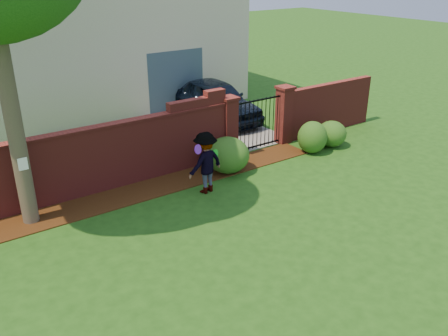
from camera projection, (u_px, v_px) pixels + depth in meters
ground at (246, 238)px, 10.32m from camera, size 80.00×80.00×0.01m
mulch_bed at (138, 192)px, 12.31m from camera, size 11.10×1.08×0.03m
brick_wall at (85, 161)px, 11.89m from camera, size 8.70×0.31×2.16m
brick_wall_return at (327, 108)px, 16.46m from camera, size 4.00×0.25×1.70m
pillar_left at (229, 127)px, 14.20m from camera, size 0.50×0.50×1.88m
pillar_right at (284, 115)px, 15.37m from camera, size 0.50×0.50×1.88m
iron_gate at (257, 124)px, 14.83m from camera, size 1.78×0.03×1.60m
driveway at (191, 118)px, 18.16m from camera, size 3.20×8.00×0.01m
house at (80, 26)px, 18.59m from camera, size 12.40×6.40×6.30m
car at (220, 102)px, 17.53m from camera, size 1.88×4.41×1.49m
paper_notice at (23, 164)px, 10.23m from camera, size 0.20×0.01×0.28m
shrub_left at (227, 155)px, 13.36m from camera, size 1.24×1.24×1.01m
shrub_middle at (312, 137)px, 14.72m from camera, size 0.91×0.91×1.00m
shrub_right at (332, 134)px, 15.27m from camera, size 0.94×0.94×0.84m
man at (206, 163)px, 12.05m from camera, size 1.14×0.78×1.62m
frisbee_purple at (198, 149)px, 11.52m from camera, size 0.25×0.15×0.24m
frisbee_green at (215, 154)px, 12.17m from camera, size 0.25×0.13×0.24m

